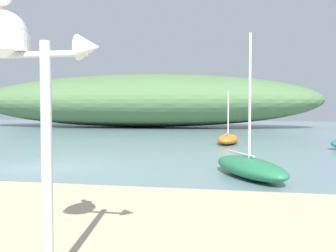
# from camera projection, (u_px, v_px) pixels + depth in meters

# --- Properties ---
(ground_plane) EXTENTS (120.00, 120.00, 0.00)m
(ground_plane) POSITION_uv_depth(u_px,v_px,m) (42.00, 168.00, 13.77)
(ground_plane) COLOR gray
(distant_hill) EXTENTS (43.51, 15.48, 6.43)m
(distant_hill) POSITION_uv_depth(u_px,v_px,m) (139.00, 101.00, 46.70)
(distant_hill) COLOR #517547
(distant_hill) RESTS_ON ground
(mast_structure) EXTENTS (1.39, 0.57, 3.01)m
(mast_structure) POSITION_uv_depth(u_px,v_px,m) (16.00, 57.00, 4.12)
(mast_structure) COLOR silver
(mast_structure) RESTS_ON beach_sand
(sailboat_west_reach) EXTENTS (1.49, 3.63, 3.28)m
(sailboat_west_reach) POSITION_uv_depth(u_px,v_px,m) (228.00, 139.00, 23.39)
(sailboat_west_reach) COLOR orange
(sailboat_west_reach) RESTS_ON ground
(sailboat_centre_water) EXTENTS (2.91, 4.11, 4.51)m
(sailboat_centre_water) POSITION_uv_depth(u_px,v_px,m) (249.00, 167.00, 11.83)
(sailboat_centre_water) COLOR #287A4C
(sailboat_centre_water) RESTS_ON ground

